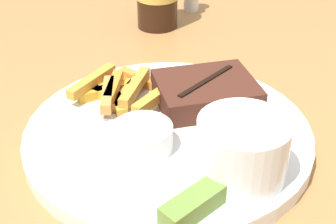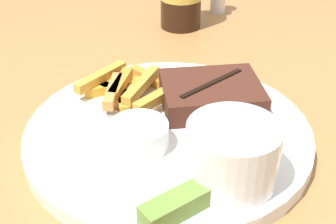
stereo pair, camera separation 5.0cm
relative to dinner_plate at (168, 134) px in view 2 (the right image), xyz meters
name	(u,v)px [view 2 (the right image)]	position (x,y,z in m)	size (l,w,h in m)	color
dining_table	(168,184)	(0.00, 0.00, -0.07)	(1.45, 1.26, 0.74)	#A87542
dinner_plate	(168,134)	(0.00, 0.00, 0.00)	(0.32, 0.32, 0.02)	white
steak_portion	(211,94)	(0.04, 0.06, 0.02)	(0.14, 0.13, 0.03)	#472319
fries_pile	(126,87)	(-0.07, 0.05, 0.02)	(0.12, 0.12, 0.02)	gold
coleslaw_cup	(233,151)	(0.08, -0.07, 0.04)	(0.09, 0.09, 0.06)	white
dipping_sauce_cup	(139,134)	(-0.02, -0.04, 0.02)	(0.06, 0.06, 0.03)	silver
pickle_spear	(175,206)	(0.04, -0.13, 0.02)	(0.06, 0.06, 0.02)	olive
fork_utensil	(100,111)	(-0.08, 0.01, 0.01)	(0.13, 0.03, 0.00)	#B7B7BC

